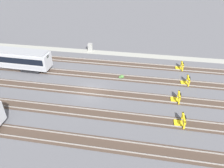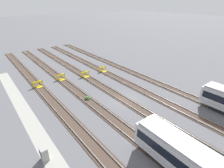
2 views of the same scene
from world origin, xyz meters
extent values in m
plane|color=#5B5B60|center=(0.00, 0.00, 0.00)|extent=(400.00, 400.00, 0.00)
cube|color=#9E9E93|center=(0.00, -14.58, 0.00)|extent=(54.00, 2.00, 0.01)
cube|color=#47382D|center=(0.00, -10.05, 0.03)|extent=(90.00, 2.23, 0.06)
cube|color=gray|center=(0.00, -9.34, 0.14)|extent=(90.00, 0.07, 0.15)
cube|color=gray|center=(0.00, -10.77, 0.14)|extent=(90.00, 0.07, 0.15)
cube|color=#47382D|center=(0.00, -5.03, 0.03)|extent=(90.00, 2.23, 0.06)
cube|color=gray|center=(0.00, -4.31, 0.14)|extent=(90.00, 0.07, 0.15)
cube|color=gray|center=(0.00, -5.74, 0.14)|extent=(90.00, 0.07, 0.15)
cube|color=#47382D|center=(0.00, 0.00, 0.03)|extent=(90.00, 2.24, 0.06)
cube|color=gray|center=(0.00, 0.72, 0.14)|extent=(90.00, 0.07, 0.15)
cube|color=gray|center=(0.00, -0.72, 0.14)|extent=(90.00, 0.07, 0.15)
cube|color=#47382D|center=(0.00, 5.03, 0.03)|extent=(90.00, 2.23, 0.06)
cube|color=gray|center=(0.00, 5.74, 0.14)|extent=(90.00, 0.07, 0.15)
cube|color=gray|center=(0.00, 4.31, 0.14)|extent=(90.00, 0.07, 0.15)
cube|color=#47382D|center=(0.00, 10.05, 0.03)|extent=(90.00, 2.23, 0.06)
cube|color=gray|center=(0.00, 10.77, 0.14)|extent=(90.00, 0.07, 0.15)
cube|color=gray|center=(0.00, 9.34, 0.14)|extent=(90.00, 0.07, 0.15)
cube|color=#1E843D|center=(8.63, 9.90, 3.05)|extent=(0.09, 0.70, 0.56)
cube|color=black|center=(12.01, 9.94, 0.35)|extent=(3.63, 2.28, 0.70)
cube|color=#1E843D|center=(8.64, -4.84, 3.05)|extent=(0.10, 0.70, 0.56)
cube|color=black|center=(12.01, -4.92, 0.35)|extent=(3.65, 2.33, 0.70)
cube|color=yellow|center=(-14.82, -9.15, 0.57)|extent=(0.19, 0.19, 1.15)
cube|color=yellow|center=(-14.77, -10.95, 0.57)|extent=(0.19, 0.19, 1.15)
cube|color=yellow|center=(-14.80, -10.05, 1.00)|extent=(0.30, 2.01, 0.30)
cube|color=yellow|center=(-14.25, -10.04, 0.09)|extent=(1.13, 1.11, 0.18)
cube|color=black|center=(-14.98, -10.06, 1.00)|extent=(0.14, 0.60, 0.44)
cube|color=yellow|center=(-15.32, -4.13, 0.57)|extent=(0.18, 0.18, 1.15)
cube|color=yellow|center=(-15.28, -5.93, 0.57)|extent=(0.18, 0.18, 1.15)
cube|color=yellow|center=(-15.30, -5.03, 1.00)|extent=(0.28, 2.00, 0.30)
cube|color=yellow|center=(-14.75, -5.02, 0.09)|extent=(1.12, 1.10, 0.18)
cube|color=black|center=(-15.48, -5.03, 1.00)|extent=(0.13, 0.60, 0.44)
cube|color=yellow|center=(-13.41, 0.90, 0.57)|extent=(0.18, 0.18, 1.15)
cube|color=yellow|center=(-13.44, -0.90, 0.57)|extent=(0.18, 0.18, 1.15)
cube|color=yellow|center=(-13.42, 0.00, 1.00)|extent=(0.27, 2.00, 0.30)
cube|color=yellow|center=(-12.87, -0.01, 0.09)|extent=(1.11, 1.09, 0.18)
cube|color=black|center=(-13.60, 0.00, 1.00)|extent=(0.13, 0.60, 0.44)
cube|color=yellow|center=(-13.61, 5.93, 0.57)|extent=(0.19, 0.19, 1.15)
cube|color=yellow|center=(-13.55, 4.13, 0.57)|extent=(0.19, 0.19, 1.15)
cube|color=yellow|center=(-13.58, 5.03, 1.00)|extent=(0.31, 2.01, 0.30)
cube|color=yellow|center=(-13.03, 5.05, 0.09)|extent=(1.14, 1.12, 0.18)
cube|color=black|center=(-13.76, 5.02, 1.00)|extent=(0.14, 0.60, 0.44)
cube|color=#9E9E99|center=(3.87, -15.19, 0.80)|extent=(0.90, 0.70, 1.60)
cube|color=#333338|center=(3.87, -15.55, 1.04)|extent=(0.70, 0.04, 0.36)
sphere|color=#4C7F3D|center=(-4.36, -4.93, 0.28)|extent=(0.64, 0.64, 0.64)
sphere|color=#4C7F3D|center=(-4.06, -4.81, 0.18)|extent=(0.44, 0.44, 0.44)
sphere|color=#4C7F3D|center=(-4.58, -5.11, 0.14)|extent=(0.36, 0.36, 0.36)
camera|label=1|loc=(-8.25, 26.99, 19.38)|focal=35.00mm
camera|label=2|loc=(19.11, -17.91, 15.77)|focal=28.00mm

